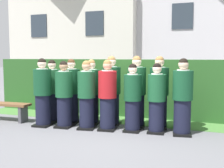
# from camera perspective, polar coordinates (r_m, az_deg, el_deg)

# --- Properties ---
(ground_plane) EXTENTS (60.00, 60.00, 0.00)m
(ground_plane) POSITION_cam_1_polar(r_m,az_deg,el_deg) (6.70, -0.70, -9.15)
(ground_plane) COLOR slate
(student_front_row_0) EXTENTS (0.43, 0.53, 1.66)m
(student_front_row_0) POSITION_cam_1_polar(r_m,az_deg,el_deg) (7.13, -13.76, -1.94)
(student_front_row_0) COLOR black
(student_front_row_0) RESTS_ON ground
(student_front_row_1) EXTENTS (0.42, 0.51, 1.60)m
(student_front_row_1) POSITION_cam_1_polar(r_m,az_deg,el_deg) (6.91, -9.60, -2.35)
(student_front_row_1) COLOR black
(student_front_row_1) RESTS_ON ground
(student_front_row_2) EXTENTS (0.44, 0.51, 1.61)m
(student_front_row_2) POSITION_cam_1_polar(r_m,az_deg,el_deg) (6.69, -5.13, -2.51)
(student_front_row_2) COLOR black
(student_front_row_2) RESTS_ON ground
(student_in_red_blazer) EXTENTS (0.43, 0.51, 1.63)m
(student_in_red_blazer) POSITION_cam_1_polar(r_m,az_deg,el_deg) (6.56, -0.91, -2.56)
(student_in_red_blazer) COLOR black
(student_in_red_blazer) RESTS_ON ground
(student_front_row_4) EXTENTS (0.40, 0.46, 1.54)m
(student_front_row_4) POSITION_cam_1_polar(r_m,az_deg,el_deg) (6.45, 4.15, -3.11)
(student_front_row_4) COLOR black
(student_front_row_4) RESTS_ON ground
(student_front_row_5) EXTENTS (0.40, 0.47, 1.56)m
(student_front_row_5) POSITION_cam_1_polar(r_m,az_deg,el_deg) (6.39, 8.96, -3.16)
(student_front_row_5) COLOR black
(student_front_row_5) RESTS_ON ground
(student_front_row_6) EXTENTS (0.46, 0.56, 1.67)m
(student_front_row_6) POSITION_cam_1_polar(r_m,az_deg,el_deg) (6.33, 14.00, -2.86)
(student_front_row_6) COLOR black
(student_front_row_6) RESTS_ON ground
(student_rear_row_0) EXTENTS (0.42, 0.48, 1.62)m
(student_rear_row_0) POSITION_cam_1_polar(r_m,az_deg,el_deg) (7.57, -11.88, -1.63)
(student_rear_row_0) COLOR black
(student_rear_row_0) RESTS_ON ground
(student_rear_row_1) EXTENTS (0.43, 0.50, 1.64)m
(student_rear_row_1) POSITION_cam_1_polar(r_m,az_deg,el_deg) (7.36, -8.13, -1.69)
(student_rear_row_1) COLOR black
(student_rear_row_1) RESTS_ON ground
(student_rear_row_2) EXTENTS (0.44, 0.52, 1.63)m
(student_rear_row_2) POSITION_cam_1_polar(r_m,az_deg,el_deg) (7.17, -4.14, -1.87)
(student_rear_row_2) COLOR black
(student_rear_row_2) RESTS_ON ground
(student_rear_row_3) EXTENTS (0.45, 0.52, 1.72)m
(student_rear_row_3) POSITION_cam_1_polar(r_m,az_deg,el_deg) (6.99, -0.10, -1.69)
(student_rear_row_3) COLOR black
(student_rear_row_3) RESTS_ON ground
(student_rear_row_4) EXTENTS (0.48, 0.57, 1.72)m
(student_rear_row_4) POSITION_cam_1_polar(r_m,az_deg,el_deg) (6.86, 4.96, -1.85)
(student_rear_row_4) COLOR black
(student_rear_row_4) RESTS_ON ground
(student_rear_row_5) EXTENTS (0.47, 0.55, 1.71)m
(student_rear_row_5) POSITION_cam_1_polar(r_m,az_deg,el_deg) (6.82, 9.44, -1.97)
(student_rear_row_5) COLOR black
(student_rear_row_5) RESTS_ON ground
(student_rear_row_6) EXTENTS (0.41, 0.51, 1.60)m
(student_rear_row_6) POSITION_cam_1_polar(r_m,az_deg,el_deg) (6.82, 14.11, -2.56)
(student_rear_row_6) COLOR black
(student_rear_row_6) RESTS_ON ground
(hedge) EXTENTS (8.58, 0.70, 1.62)m
(hedge) POSITION_cam_1_polar(r_m,az_deg,el_deg) (8.28, 3.82, -0.65)
(hedge) COLOR #285623
(hedge) RESTS_ON ground
(school_building_main) EXTENTS (7.06, 3.96, 7.18)m
(school_building_main) POSITION_cam_1_polar(r_m,az_deg,el_deg) (15.68, -5.86, 12.78)
(school_building_main) COLOR beige
(school_building_main) RESTS_ON ground
(school_building_annex) EXTENTS (7.92, 4.53, 7.77)m
(school_building_annex) POSITION_cam_1_polar(r_m,az_deg,el_deg) (15.01, 21.54, 13.93)
(school_building_annex) COLOR silver
(school_building_annex) RESTS_ON ground
(wooden_bench) EXTENTS (1.41, 0.42, 0.48)m
(wooden_bench) POSITION_cam_1_polar(r_m,az_deg,el_deg) (8.04, -20.68, -4.48)
(wooden_bench) COLOR brown
(wooden_bench) RESTS_ON ground
(lawn_strip) EXTENTS (8.58, 0.90, 0.01)m
(lawn_strip) POSITION_cam_1_polar(r_m,az_deg,el_deg) (7.66, 2.09, -7.26)
(lawn_strip) COLOR #477A38
(lawn_strip) RESTS_ON ground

